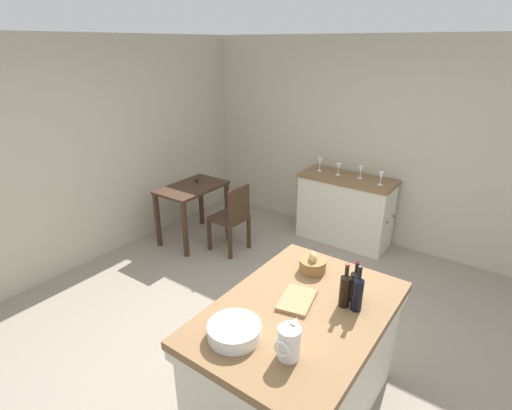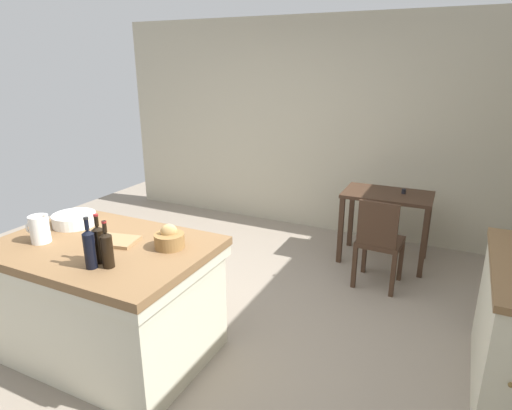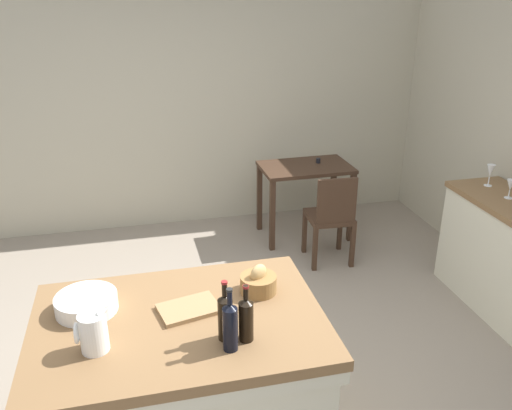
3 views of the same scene
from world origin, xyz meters
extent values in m
plane|color=gray|center=(0.00, 0.00, 0.00)|extent=(6.76, 6.76, 0.00)
cube|color=#B2AA93|center=(0.00, 2.60, 1.30)|extent=(5.32, 0.12, 2.60)
cube|color=brown|center=(-0.40, -0.58, 0.85)|extent=(1.49, 1.03, 0.06)
cube|color=beige|center=(-0.40, -0.58, 0.78)|extent=(1.47, 1.01, 0.08)
cube|color=beige|center=(-0.40, -0.58, 0.41)|extent=(1.41, 0.95, 0.82)
cube|color=beige|center=(2.26, 0.25, 0.43)|extent=(0.49, 1.18, 0.86)
cube|color=#3D281C|center=(1.11, 1.91, 0.75)|extent=(0.91, 0.58, 0.04)
cube|color=#3D281C|center=(0.70, 1.66, 0.37)|extent=(0.05, 0.05, 0.73)
cube|color=#3D281C|center=(1.53, 1.67, 0.37)|extent=(0.05, 0.05, 0.73)
cube|color=#3D281C|center=(0.69, 2.15, 0.37)|extent=(0.05, 0.05, 0.73)
cube|color=#3D281C|center=(1.52, 2.16, 0.37)|extent=(0.05, 0.05, 0.73)
cylinder|color=black|center=(1.26, 1.96, 0.79)|extent=(0.04, 0.04, 0.05)
cube|color=#3D281C|center=(1.16, 1.34, 0.45)|extent=(0.42, 0.42, 0.04)
cube|color=#3D281C|center=(1.15, 1.16, 0.68)|extent=(0.36, 0.05, 0.42)
cube|color=#3D281C|center=(1.35, 1.51, 0.21)|extent=(0.04, 0.04, 0.42)
cube|color=#3D281C|center=(0.99, 1.53, 0.21)|extent=(0.04, 0.04, 0.42)
cube|color=#3D281C|center=(1.33, 1.15, 0.21)|extent=(0.04, 0.04, 0.42)
cube|color=#3D281C|center=(0.97, 1.17, 0.21)|extent=(0.04, 0.04, 0.42)
cylinder|color=white|center=(-0.80, -0.74, 0.97)|extent=(0.13, 0.13, 0.19)
cone|color=white|center=(-0.75, -0.74, 1.08)|extent=(0.07, 0.04, 0.06)
torus|color=white|center=(-0.88, -0.74, 0.98)|extent=(0.02, 0.10, 0.10)
cylinder|color=white|center=(-0.86, -0.39, 0.92)|extent=(0.32, 0.32, 0.09)
cylinder|color=olive|center=(0.06, -0.42, 0.92)|extent=(0.20, 0.20, 0.10)
ellipsoid|color=tan|center=(0.06, -0.42, 0.99)|extent=(0.13, 0.11, 0.10)
cube|color=#99754C|center=(-0.34, -0.52, 0.89)|extent=(0.35, 0.27, 0.02)
cylinder|color=black|center=(-0.10, -0.82, 0.98)|extent=(0.07, 0.07, 0.20)
cone|color=black|center=(-0.10, -0.82, 1.09)|extent=(0.07, 0.07, 0.02)
cylinder|color=black|center=(-0.10, -0.82, 1.14)|extent=(0.03, 0.03, 0.07)
cylinder|color=maroon|center=(-0.10, -0.82, 1.17)|extent=(0.03, 0.03, 0.01)
cylinder|color=black|center=(-0.20, -0.79, 0.98)|extent=(0.07, 0.07, 0.22)
cone|color=black|center=(-0.20, -0.79, 1.11)|extent=(0.07, 0.07, 0.03)
cylinder|color=black|center=(-0.20, -0.79, 1.16)|extent=(0.03, 0.03, 0.08)
cylinder|color=maroon|center=(-0.20, -0.79, 1.19)|extent=(0.03, 0.03, 0.01)
cylinder|color=black|center=(-0.19, -0.87, 0.99)|extent=(0.07, 0.07, 0.22)
cone|color=black|center=(-0.19, -0.87, 1.11)|extent=(0.07, 0.07, 0.03)
cylinder|color=black|center=(-0.19, -0.87, 1.16)|extent=(0.03, 0.03, 0.08)
cylinder|color=black|center=(-0.19, -0.87, 1.20)|extent=(0.03, 0.03, 0.01)
cylinder|color=white|center=(2.27, 0.40, 0.91)|extent=(0.06, 0.06, 0.00)
cylinder|color=white|center=(2.27, 0.40, 0.94)|extent=(0.01, 0.01, 0.06)
cone|color=white|center=(2.27, 0.40, 1.01)|extent=(0.07, 0.07, 0.09)
cylinder|color=white|center=(2.28, 0.67, 0.91)|extent=(0.06, 0.06, 0.00)
cylinder|color=white|center=(2.28, 0.67, 0.95)|extent=(0.01, 0.01, 0.07)
cone|color=white|center=(2.28, 0.67, 1.04)|extent=(0.07, 0.07, 0.11)
camera|label=1|loc=(-2.29, -1.58, 2.50)|focal=27.45mm
camera|label=2|loc=(1.75, -2.58, 2.07)|focal=30.27mm
camera|label=3|loc=(-0.54, -2.87, 2.47)|focal=37.13mm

